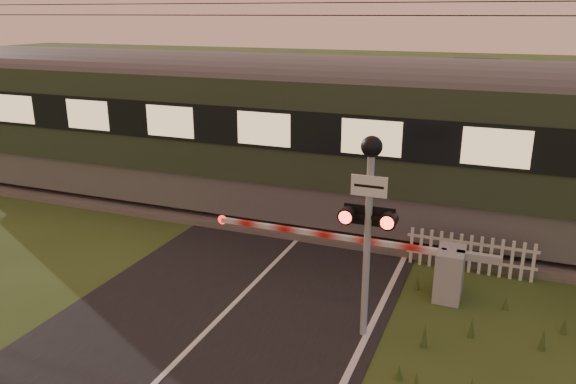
% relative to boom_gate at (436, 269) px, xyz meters
% --- Properties ---
extents(ground, '(160.00, 160.00, 0.00)m').
position_rel_boom_gate_xyz_m(ground, '(-3.65, -3.24, -0.59)').
color(ground, '#2D4018').
rests_on(ground, ground).
extents(road, '(6.00, 140.00, 0.03)m').
position_rel_boom_gate_xyz_m(road, '(-3.63, -3.47, -0.58)').
color(road, black).
rests_on(road, ground).
extents(track_bed, '(140.00, 3.40, 0.39)m').
position_rel_boom_gate_xyz_m(track_bed, '(-3.65, 3.26, -0.52)').
color(track_bed, '#47423D').
rests_on(track_bed, ground).
extents(overhead_wires, '(120.00, 0.62, 0.62)m').
position_rel_boom_gate_xyz_m(overhead_wires, '(-3.65, 3.26, 5.14)').
color(overhead_wires, black).
rests_on(overhead_wires, ground).
extents(boom_gate, '(6.23, 0.81, 1.08)m').
position_rel_boom_gate_xyz_m(boom_gate, '(0.00, 0.00, 0.00)').
color(boom_gate, gray).
rests_on(boom_gate, ground).
extents(crossing_signal, '(0.93, 0.37, 3.67)m').
position_rel_boom_gate_xyz_m(crossing_signal, '(-0.97, -2.03, 1.93)').
color(crossing_signal, gray).
rests_on(crossing_signal, ground).
extents(picket_fence, '(2.82, 0.07, 0.89)m').
position_rel_boom_gate_xyz_m(picket_fence, '(0.58, 1.37, -0.14)').
color(picket_fence, silver).
rests_on(picket_fence, ground).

